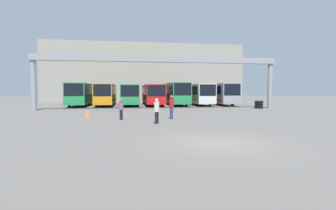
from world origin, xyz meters
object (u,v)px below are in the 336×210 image
(bus_slot_0, at_px, (82,93))
(tire_stack, at_px, (259,105))
(bus_slot_2, at_px, (130,94))
(pedestrian_far_center, at_px, (172,106))
(bus_slot_5, at_px, (197,93))
(pedestrian_near_center, at_px, (157,110))
(bus_slot_6, at_px, (218,93))
(bus_slot_1, at_px, (106,93))
(bus_slot_3, at_px, (153,94))
(traffic_cone, at_px, (88,113))
(pedestrian_mid_left, at_px, (121,109))
(bus_slot_4, at_px, (175,92))

(bus_slot_0, xyz_separation_m, tire_stack, (22.59, -10.03, -1.37))
(bus_slot_2, xyz_separation_m, pedestrian_far_center, (3.08, -19.74, -0.78))
(bus_slot_5, distance_m, pedestrian_near_center, 24.15)
(bus_slot_6, bearing_deg, bus_slot_1, -179.87)
(bus_slot_3, bearing_deg, traffic_cone, -112.22)
(traffic_cone, bearing_deg, bus_slot_3, 67.78)
(bus_slot_3, xyz_separation_m, bus_slot_6, (10.39, 0.27, 0.11))
(traffic_cone, relative_size, tire_stack, 0.56)
(bus_slot_0, bearing_deg, traffic_cone, -79.23)
(bus_slot_6, bearing_deg, bus_slot_2, -178.53)
(traffic_cone, bearing_deg, bus_slot_5, 50.70)
(bus_slot_5, bearing_deg, bus_slot_1, 178.33)
(tire_stack, bearing_deg, bus_slot_6, 100.30)
(bus_slot_2, bearing_deg, bus_slot_6, 1.47)
(tire_stack, bearing_deg, bus_slot_2, 148.55)
(pedestrian_mid_left, bearing_deg, bus_slot_4, -178.85)
(bus_slot_0, xyz_separation_m, bus_slot_2, (6.93, -0.45, -0.10))
(bus_slot_4, bearing_deg, bus_slot_3, -174.92)
(pedestrian_mid_left, relative_size, pedestrian_far_center, 0.87)
(bus_slot_0, xyz_separation_m, traffic_cone, (3.35, -17.61, -1.56))
(bus_slot_3, bearing_deg, pedestrian_near_center, -94.65)
(bus_slot_0, xyz_separation_m, bus_slot_3, (10.39, -0.37, -0.09))
(pedestrian_near_center, bearing_deg, bus_slot_0, 51.88)
(bus_slot_3, distance_m, tire_stack, 15.62)
(pedestrian_far_center, distance_m, traffic_cone, 7.18)
(bus_slot_4, distance_m, bus_slot_6, 6.93)
(pedestrian_near_center, bearing_deg, bus_slot_1, 44.03)
(bus_slot_6, height_order, pedestrian_near_center, bus_slot_6)
(bus_slot_2, height_order, pedestrian_mid_left, bus_slot_2)
(bus_slot_3, distance_m, bus_slot_4, 3.48)
(traffic_cone, bearing_deg, bus_slot_2, 78.22)
(pedestrian_mid_left, bearing_deg, bus_slot_2, -160.22)
(bus_slot_3, xyz_separation_m, bus_slot_4, (3.46, 0.31, 0.16))
(traffic_cone, distance_m, tire_stack, 20.68)
(bus_slot_4, xyz_separation_m, traffic_cone, (-10.51, -17.55, -1.62))
(bus_slot_1, xyz_separation_m, bus_slot_5, (13.86, -0.40, 0.01))
(bus_slot_3, xyz_separation_m, bus_slot_5, (6.93, -0.17, 0.06))
(bus_slot_5, height_order, pedestrian_far_center, bus_slot_5)
(bus_slot_1, distance_m, bus_slot_6, 17.32)
(bus_slot_6, bearing_deg, bus_slot_4, 179.68)
(pedestrian_far_center, distance_m, pedestrian_near_center, 3.18)
(bus_slot_3, height_order, pedestrian_mid_left, bus_slot_3)
(bus_slot_0, height_order, bus_slot_2, bus_slot_0)
(bus_slot_1, xyz_separation_m, bus_slot_3, (6.93, -0.23, -0.04))
(tire_stack, bearing_deg, bus_slot_3, 141.61)
(bus_slot_4, height_order, tire_stack, bus_slot_4)
(bus_slot_1, height_order, tire_stack, bus_slot_1)
(pedestrian_near_center, height_order, tire_stack, pedestrian_near_center)
(bus_slot_3, bearing_deg, bus_slot_2, -178.57)
(bus_slot_1, height_order, bus_slot_6, bus_slot_6)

